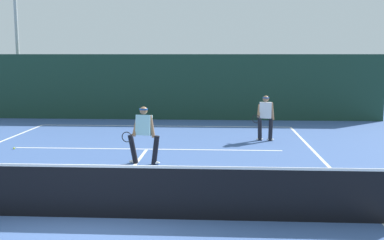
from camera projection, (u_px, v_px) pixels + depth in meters
name	position (u px, v px, depth m)	size (l,w,h in m)	color
ground_plane	(95.00, 218.00, 8.93)	(80.00, 80.00, 0.00)	#3D5B97
court_line_baseline_far	(165.00, 126.00, 20.29)	(10.83, 0.10, 0.01)	white
court_line_sideline_right	(384.00, 223.00, 8.62)	(0.10, 22.99, 0.01)	white
court_line_service	(147.00, 149.00, 15.36)	(8.83, 0.10, 0.01)	white
court_line_centre	(127.00, 175.00, 12.09)	(0.10, 6.40, 0.01)	white
tennis_net	(94.00, 191.00, 8.85)	(11.86, 0.09, 1.10)	#1E4723
player_near	(144.00, 133.00, 13.18)	(1.00, 0.84, 1.65)	black
player_far	(265.00, 116.00, 16.75)	(0.84, 0.90, 1.63)	black
tennis_ball	(14.00, 148.00, 15.34)	(0.07, 0.07, 0.07)	#D1E033
back_fence_windscreen	(169.00, 87.00, 22.13)	(19.98, 0.12, 3.09)	#1B392B
light_pole	(16.00, 22.00, 24.11)	(0.55, 0.44, 7.79)	#9EA39E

